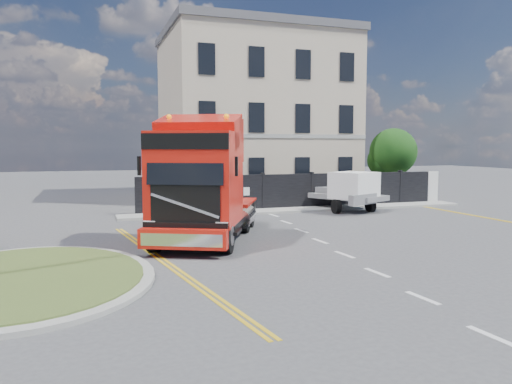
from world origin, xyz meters
name	(u,v)px	position (x,y,z in m)	size (l,w,h in m)	color
ground	(242,244)	(0.00, 0.00, 0.00)	(120.00, 120.00, 0.00)	#424244
traffic_island	(23,279)	(-7.00, -3.00, 0.08)	(6.80, 6.80, 0.17)	gray
hoarding_fence	(304,191)	(6.55, 9.00, 1.00)	(18.80, 0.25, 2.00)	black
georgian_building	(254,115)	(6.00, 16.50, 5.77)	(12.30, 10.30, 12.80)	#BBAE95
tree	(391,154)	(14.38, 12.10, 3.05)	(3.20, 3.20, 4.80)	#382619
pavement_far	(302,210)	(6.00, 8.10, 0.06)	(20.00, 1.60, 0.12)	gray
truck	(201,188)	(-1.37, 0.67, 2.06)	(5.90, 8.14, 4.59)	black
flatbed_pickup	(348,190)	(8.25, 6.98, 1.18)	(4.09, 5.81, 2.20)	slate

